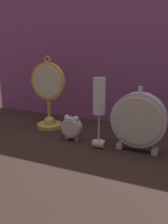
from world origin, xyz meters
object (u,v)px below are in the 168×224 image
(pocket_watch_on_stand, at_px, (49,98))
(mantel_clock_silver, at_px, (138,120))
(alarm_clock_twin_bell, at_px, (71,126))
(wine_cork, at_px, (99,144))
(champagne_flute, at_px, (99,100))

(pocket_watch_on_stand, xyz_separation_m, mantel_clock_silver, (0.41, -0.10, -0.02))
(pocket_watch_on_stand, height_order, alarm_clock_twin_bell, pocket_watch_on_stand)
(alarm_clock_twin_bell, bearing_deg, wine_cork, -12.05)
(champagne_flute, distance_m, wine_cork, 0.16)
(pocket_watch_on_stand, distance_m, wine_cork, 0.33)
(pocket_watch_on_stand, height_order, mantel_clock_silver, pocket_watch_on_stand)
(mantel_clock_silver, bearing_deg, alarm_clock_twin_bell, -179.96)
(pocket_watch_on_stand, relative_size, mantel_clock_silver, 1.39)
(champagne_flute, xyz_separation_m, wine_cork, (0.02, -0.05, -0.15))
(pocket_watch_on_stand, bearing_deg, wine_cork, -23.58)
(mantel_clock_silver, bearing_deg, pocket_watch_on_stand, 166.84)
(wine_cork, bearing_deg, pocket_watch_on_stand, 156.42)
(pocket_watch_on_stand, xyz_separation_m, champagne_flute, (0.26, -0.08, 0.03))
(pocket_watch_on_stand, bearing_deg, champagne_flute, -15.98)
(pocket_watch_on_stand, relative_size, alarm_clock_twin_bell, 3.19)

